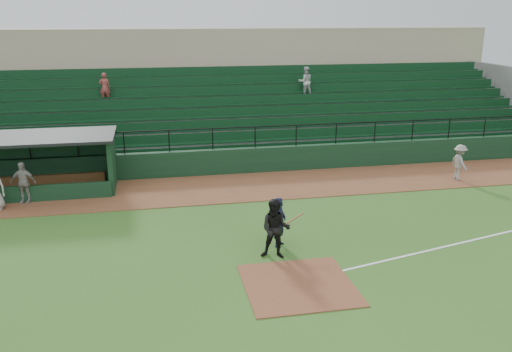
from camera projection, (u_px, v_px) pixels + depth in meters
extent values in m
plane|color=#315C1D|center=(289.00, 269.00, 15.79)|extent=(90.00, 90.00, 0.00)
cube|color=brown|center=(242.00, 187.00, 23.29)|extent=(40.00, 4.00, 0.03)
cube|color=brown|center=(298.00, 285.00, 14.84)|extent=(3.00, 3.00, 0.03)
cube|color=white|center=(505.00, 233.00, 18.42)|extent=(17.49, 4.44, 0.01)
cube|color=#10311A|center=(234.00, 161.00, 25.19)|extent=(36.00, 0.35, 1.20)
cylinder|color=black|center=(234.00, 128.00, 24.72)|extent=(36.00, 0.06, 0.06)
cube|color=slate|center=(220.00, 117.00, 29.44)|extent=(36.00, 9.00, 3.60)
cube|color=#0E3419|center=(221.00, 111.00, 28.84)|extent=(34.56, 8.00, 4.05)
cube|color=slate|center=(510.00, 102.00, 32.79)|extent=(0.35, 9.50, 4.20)
cube|color=tan|center=(206.00, 79.00, 35.13)|extent=(38.00, 3.00, 6.40)
cube|color=slate|center=(210.00, 74.00, 33.11)|extent=(36.00, 2.00, 0.20)
imported|color=silver|center=(305.00, 82.00, 30.64)|extent=(0.82, 0.64, 1.68)
imported|color=#973B37|center=(105.00, 88.00, 28.56)|extent=(0.57, 0.38, 1.58)
cube|color=#10311A|center=(14.00, 159.00, 23.38)|extent=(8.50, 0.20, 2.30)
cube|color=#10311A|center=(112.00, 162.00, 22.96)|extent=(0.20, 2.60, 2.30)
cube|color=black|center=(3.00, 139.00, 21.81)|extent=(8.90, 3.20, 0.12)
cube|color=olive|center=(14.00, 181.00, 23.26)|extent=(7.65, 0.40, 0.50)
cube|color=#10311A|center=(1.00, 196.00, 21.12)|extent=(8.50, 0.12, 0.70)
imported|color=black|center=(280.00, 222.00, 17.18)|extent=(0.65, 0.72, 1.64)
cylinder|color=olive|center=(293.00, 219.00, 17.03)|extent=(0.79, 0.34, 0.35)
imported|color=black|center=(276.00, 229.00, 16.29)|extent=(1.10, 0.98, 1.89)
imported|color=gray|center=(460.00, 162.00, 24.08)|extent=(0.63, 1.06, 1.61)
imported|color=#9C9792|center=(23.00, 183.00, 21.05)|extent=(1.04, 0.57, 1.68)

